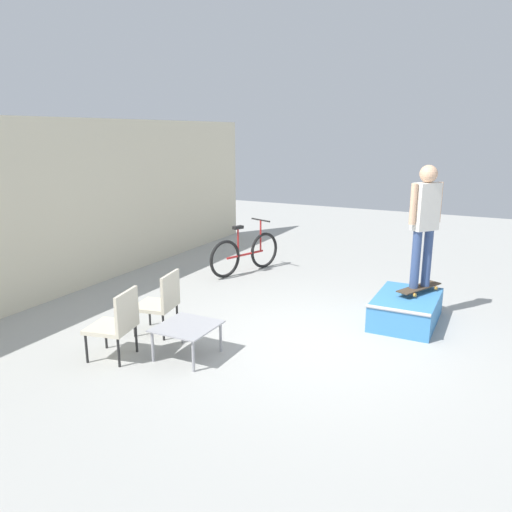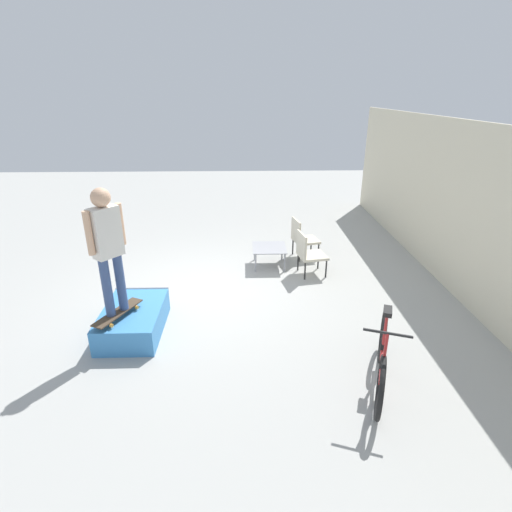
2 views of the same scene
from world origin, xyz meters
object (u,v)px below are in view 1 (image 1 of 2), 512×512
person_skater (425,216)px  patio_chair_left (117,322)px  skate_ramp_box (406,309)px  bicycle (245,253)px  skateboard_on_ramp (419,288)px  patio_chair_right (161,300)px  coffee_table (187,329)px

person_skater → patio_chair_left: size_ratio=2.04×
skate_ramp_box → bicycle: (1.31, 3.40, 0.19)m
skateboard_on_ramp → person_skater: (0.00, 0.00, 1.09)m
person_skater → patio_chair_right: 3.98m
patio_chair_right → person_skater: bearing=115.1°
skateboard_on_ramp → coffee_table: size_ratio=1.20×
skate_ramp_box → skateboard_on_ramp: bearing=-25.8°
coffee_table → patio_chair_left: bearing=119.9°
bicycle → skateboard_on_ramp: bearing=-86.9°
person_skater → bicycle: 3.86m
person_skater → coffee_table: (-2.70, 2.36, -1.20)m
skateboard_on_ramp → person_skater: bearing=0.0°
bicycle → coffee_table: bearing=-143.1°
person_skater → coffee_table: size_ratio=2.48×
patio_chair_right → coffee_table: bearing=47.4°
patio_chair_left → skate_ramp_box: bearing=121.9°
skate_ramp_box → person_skater: person_skater is taller
skateboard_on_ramp → patio_chair_left: (-3.13, 3.11, 0.00)m
patio_chair_left → bicycle: bicycle is taller
skateboard_on_ramp → skate_ramp_box: bearing=179.1°
skateboard_on_ramp → bicycle: size_ratio=0.51×
skateboard_on_ramp → patio_chair_right: 3.83m
skateboard_on_ramp → person_skater: 1.09m
coffee_table → patio_chair_right: 0.88m
skate_ramp_box → person_skater: bearing=-25.8°
person_skater → patio_chair_right: bearing=164.1°
person_skater → skateboard_on_ramp: bearing=0.0°
patio_chair_left → bicycle: 4.20m
patio_chair_left → patio_chair_right: bearing=168.0°
person_skater → skate_ramp_box: bearing=-167.5°
skate_ramp_box → patio_chair_right: patio_chair_right is taller
skateboard_on_ramp → bicycle: bicycle is taller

